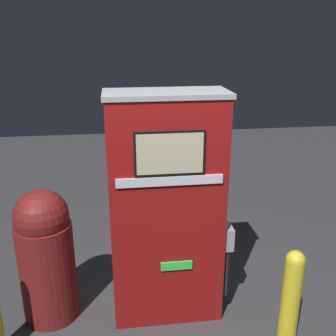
{
  "coord_description": "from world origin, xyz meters",
  "views": [
    {
      "loc": [
        -0.4,
        -2.87,
        2.56
      ],
      "look_at": [
        0.0,
        0.11,
        1.49
      ],
      "focal_mm": 42.0,
      "sensor_mm": 36.0,
      "label": 1
    }
  ],
  "objects": [
    {
      "name": "trash_bin",
      "position": [
        -1.08,
        0.29,
        0.65
      ],
      "size": [
        0.5,
        0.5,
        1.26
      ],
      "color": "maroon",
      "rests_on": "ground_plane"
    },
    {
      "name": "safety_bollard",
      "position": [
        0.94,
        -0.39,
        0.49
      ],
      "size": [
        0.15,
        0.15,
        0.93
      ],
      "color": "yellow",
      "rests_on": "ground_plane"
    },
    {
      "name": "gas_pump",
      "position": [
        0.0,
        0.21,
        1.05
      ],
      "size": [
        1.08,
        0.46,
        2.09
      ],
      "color": "maroon",
      "rests_on": "ground_plane"
    },
    {
      "name": "ground_plane",
      "position": [
        0.0,
        0.0,
        0.0
      ],
      "size": [
        14.0,
        14.0,
        0.0
      ],
      "primitive_type": "plane",
      "color": "#38383A"
    }
  ]
}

